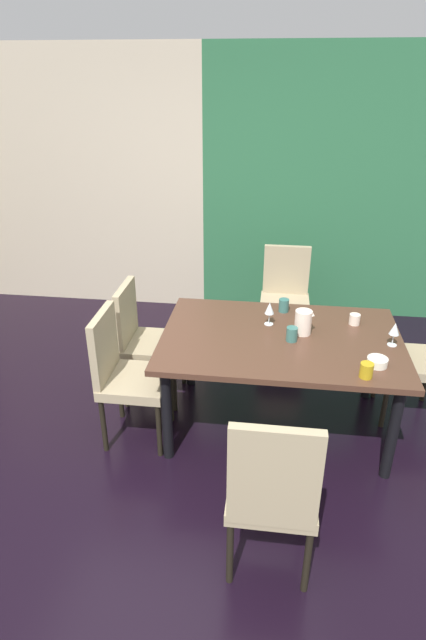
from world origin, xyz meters
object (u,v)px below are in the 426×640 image
Objects in this scene: pitcher_center at (303,322)px; dining_table at (280,347)px; chair_left_far at (143,336)px; wine_glass_right at (270,309)px; chair_right_far at (426,353)px; cup_corner at (366,370)px; chair_head_near at (272,489)px; chair_left_near at (124,371)px; chair_head_far at (285,294)px; cup_front at (284,305)px; serving_bowl_left at (377,362)px; wine_glass_near_shelf at (395,329)px; cup_rear at (292,334)px; cup_south at (355,319)px.

dining_table is at bearing -154.89° from pitcher_center.
wine_glass_right is (0.96, -0.08, 0.33)m from chair_left_far.
chair_right_far reaches higher than cup_corner.
chair_head_near is at bearing 144.08° from chair_right_far.
pitcher_center is (1.19, 0.32, 0.29)m from chair_left_near.
chair_head_far is 0.85m from cup_front.
pitcher_center is (-0.44, 0.37, 0.06)m from serving_bowl_left.
wine_glass_near_shelf reaches higher than serving_bowl_left.
chair_left_near is 1.27m from pitcher_center.
cup_rear is 0.57× the size of pitcher_center.
cup_front is at bearing 163.77° from cup_south.
cup_corner is 0.62m from pitcher_center.
serving_bowl_left is 0.17m from cup_corner.
chair_right_far is at bearing 103.76° from chair_left_near.
cup_corner is (1.55, -0.70, 0.25)m from chair_left_far.
chair_left_far is at bearing -179.95° from cup_south.
chair_right_far is at bearing 13.76° from dining_table.
chair_head_far reaches higher than cup_south.
wine_glass_near_shelf is 0.66m from cup_rear.
cup_front is at bearing 97.93° from chair_left_far.
cup_corner is at bearing -46.31° from wine_glass_right.
chair_head_far is 7.54× the size of serving_bowl_left.
cup_front is (-1.04, 0.15, 0.25)m from chair_right_far.
cup_rear is 0.58m from cup_corner.
dining_table is 21.45× the size of cup_south.
wine_glass_near_shelf is 0.48m from cup_corner.
cup_south is 0.44× the size of pitcher_center.
wine_glass_right is at bearing 155.17° from pitcher_center.
pitcher_center is at bearing 25.11° from dining_table.
wine_glass_near_shelf is at bearing -1.86° from dining_table.
chair_left_near is at bearing 173.23° from cup_corner.
chair_head_far is at bearing 105.56° from cup_corner.
dining_table is 0.28m from wine_glass_right.
chair_right_far is 9.89× the size of cup_rear.
chair_right_far reaches higher than cup_rear.
chair_left_far reaches higher than dining_table.
cup_front is at bearing 88.80° from chair_head_near.
cup_south is at bearing -16.23° from cup_front.
cup_front is at bearing 121.92° from chair_left_near.
dining_table is 1.73× the size of chair_left_far.
cup_south is at bearing 26.60° from dining_table.
cup_south is 0.77× the size of cup_front.
wine_glass_near_shelf is (-0.32, -0.28, 0.31)m from chair_right_far.
chair_right_far reaches higher than dining_table.
chair_head_near reaches higher than chair_left_near.
cup_corner is (-0.09, -0.14, 0.02)m from serving_bowl_left.
chair_left_near is 1.58m from cup_corner.
chair_left_near is 1.01× the size of chair_head_far.
chair_right_far is at bearing 90.00° from chair_left_far.
wine_glass_near_shelf is (1.77, -0.28, 0.32)m from chair_left_far.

